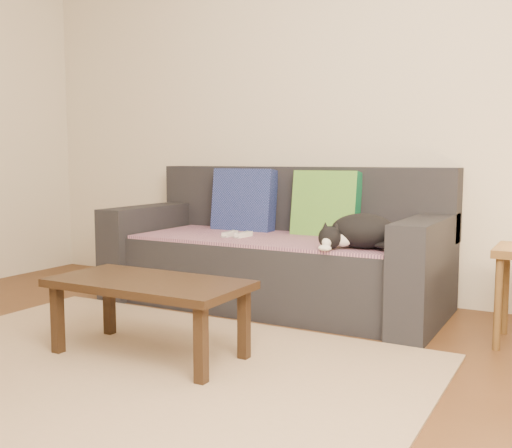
% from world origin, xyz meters
% --- Properties ---
extents(ground, '(4.50, 4.50, 0.00)m').
position_xyz_m(ground, '(0.00, 0.00, 0.00)').
color(ground, brown).
rests_on(ground, ground).
extents(back_wall, '(4.50, 0.04, 2.60)m').
position_xyz_m(back_wall, '(0.00, 2.00, 1.30)').
color(back_wall, beige).
rests_on(back_wall, ground).
extents(sofa, '(2.10, 0.94, 0.87)m').
position_xyz_m(sofa, '(0.00, 1.57, 0.31)').
color(sofa, '#232328').
rests_on(sofa, ground).
extents(throw_blanket, '(1.66, 0.74, 0.02)m').
position_xyz_m(throw_blanket, '(0.00, 1.48, 0.43)').
color(throw_blanket, '#4A2C52').
rests_on(throw_blanket, sofa).
extents(cushion_navy, '(0.45, 0.17, 0.46)m').
position_xyz_m(cushion_navy, '(-0.34, 1.74, 0.63)').
color(cushion_navy, '#101F48').
rests_on(cushion_navy, throw_blanket).
extents(cushion_green, '(0.43, 0.17, 0.44)m').
position_xyz_m(cushion_green, '(0.26, 1.74, 0.63)').
color(cushion_green, '#0E5C39').
rests_on(cushion_green, throw_blanket).
extents(cat, '(0.44, 0.37, 0.19)m').
position_xyz_m(cat, '(0.65, 1.28, 0.53)').
color(cat, black).
rests_on(cat, throw_blanket).
extents(wii_remote_a, '(0.05, 0.15, 0.03)m').
position_xyz_m(wii_remote_a, '(-0.14, 1.39, 0.46)').
color(wii_remote_a, white).
rests_on(wii_remote_a, throw_blanket).
extents(wii_remote_b, '(0.04, 0.15, 0.03)m').
position_xyz_m(wii_remote_b, '(-0.24, 1.39, 0.46)').
color(wii_remote_b, white).
rests_on(wii_remote_b, throw_blanket).
extents(rug, '(2.50, 1.80, 0.01)m').
position_xyz_m(rug, '(0.00, 0.15, 0.01)').
color(rug, tan).
rests_on(rug, ground).
extents(coffee_table, '(0.92, 0.46, 0.37)m').
position_xyz_m(coffee_table, '(-0.04, 0.34, 0.32)').
color(coffee_table, black).
rests_on(coffee_table, rug).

